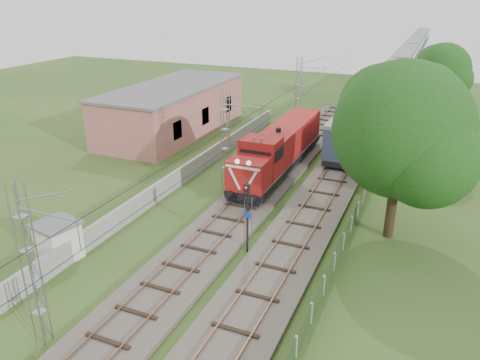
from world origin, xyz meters
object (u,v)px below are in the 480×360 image
at_px(locomotive, 280,148).
at_px(coach_rake, 405,59).
at_px(signal_post, 247,206).
at_px(relay_hut, 58,241).

bearing_deg(locomotive, coach_rake, 85.21).
xyz_separation_m(locomotive, signal_post, (2.63, -13.80, 0.97)).
relative_size(coach_rake, relay_hut, 42.37).
bearing_deg(relay_hut, locomotive, 68.60).
height_order(locomotive, coach_rake, locomotive).
height_order(coach_rake, relay_hut, coach_rake).
xyz_separation_m(locomotive, coach_rake, (5.00, 59.67, 0.37)).
height_order(signal_post, relay_hut, signal_post).
height_order(locomotive, signal_post, locomotive).
bearing_deg(locomotive, signal_post, -79.22).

